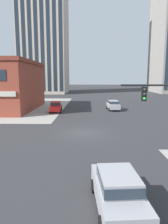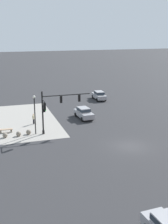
% 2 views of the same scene
% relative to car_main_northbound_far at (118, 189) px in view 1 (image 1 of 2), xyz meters
% --- Properties ---
extents(ground_plane, '(320.00, 320.00, 0.00)m').
position_rel_car_main_northbound_far_xyz_m(ground_plane, '(-1.77, 12.61, -0.92)').
color(ground_plane, '#2D2D30').
extents(car_main_northbound_far, '(2.17, 4.53, 1.68)m').
position_rel_car_main_northbound_far_xyz_m(car_main_northbound_far, '(0.00, 0.00, 0.00)').
color(car_main_northbound_far, '#99999E').
rests_on(car_main_northbound_far, ground).
extents(car_cross_eastbound, '(2.09, 4.50, 1.68)m').
position_rel_car_main_northbound_far_xyz_m(car_cross_eastbound, '(3.07, 28.10, 0.00)').
color(car_cross_eastbound, '#99999E').
rests_on(car_cross_eastbound, ground).
extents(car_cross_westbound, '(2.15, 4.52, 1.68)m').
position_rel_car_main_northbound_far_xyz_m(car_cross_westbound, '(-6.64, 25.99, 0.00)').
color(car_cross_westbound, red).
rests_on(car_cross_westbound, ground).
extents(residential_tower_skyline_left, '(16.51, 18.52, 57.19)m').
position_rel_car_main_northbound_far_xyz_m(residential_tower_skyline_left, '(-17.51, 71.99, 27.70)').
color(residential_tower_skyline_left, '#B2A899').
rests_on(residential_tower_skyline_left, ground).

